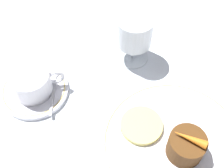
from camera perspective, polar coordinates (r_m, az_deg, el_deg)
The scene contains 9 objects.
ground_plane at distance 0.58m, azimuth 9.75°, elevation -10.40°, with size 3.00×3.00×0.00m, color white.
dinner_plate at distance 0.57m, azimuth 11.28°, elevation -10.77°, with size 0.27×0.27×0.01m.
saucer at distance 0.64m, azimuth -13.99°, elevation -1.08°, with size 0.13×0.13×0.01m.
coffee_cup at distance 0.61m, azimuth -14.52°, elevation 0.34°, with size 0.10×0.08×0.05m.
spoon at distance 0.63m, azimuth -10.55°, elevation -0.28°, with size 0.03×0.11×0.00m.
wine_glass at distance 0.62m, azimuth 4.14°, elevation 9.21°, with size 0.07×0.07×0.11m.
dessert_cake at distance 0.54m, azimuth 13.40°, elevation -10.98°, with size 0.06×0.06×0.05m.
carrot_garnish at distance 0.51m, azimuth 14.04°, elevation -9.61°, with size 0.05×0.05×0.01m.
pineapple_slice at distance 0.57m, azimuth 5.42°, elevation -7.56°, with size 0.08×0.08×0.01m.
Camera 1 is at (-0.15, -0.21, 0.52)m, focal length 50.00 mm.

